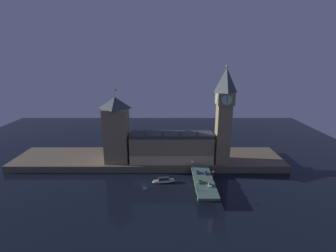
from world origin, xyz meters
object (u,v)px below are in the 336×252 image
clock_tower (223,113)px  pedestrian_mid_walk (212,179)px  victoria_tower (115,130)px  car_northbound_trail (199,182)px  street_lamp_near (196,185)px  street_lamp_far (192,164)px  car_southbound_lead (209,185)px  pedestrian_near_rail (196,188)px  car_southbound_trail (205,173)px  boat_upstream (163,181)px  car_northbound_lead (197,172)px  street_lamp_mid (212,174)px

clock_tower → pedestrian_mid_walk: 51.57m
victoria_tower → car_northbound_trail: victoria_tower is taller
car_northbound_trail → street_lamp_near: 11.29m
pedestrian_mid_walk → street_lamp_far: bearing=125.8°
car_southbound_lead → pedestrian_near_rail: 9.76m
car_southbound_trail → street_lamp_far: 11.63m
street_lamp_near → boat_upstream: (-20.73, 22.94, -9.38)m
pedestrian_mid_walk → car_southbound_trail: bearing=106.2°
car_southbound_trail → street_lamp_near: (-8.92, -22.87, 3.38)m
clock_tower → street_lamp_near: clock_tower is taller
car_northbound_trail → clock_tower: bearing=59.7°
victoria_tower → car_northbound_trail: 76.84m
car_northbound_trail → street_lamp_far: street_lamp_far is taller
car_northbound_lead → car_southbound_lead: 18.75m
car_northbound_lead → pedestrian_near_rail: size_ratio=2.33×
car_northbound_lead → street_lamp_far: street_lamp_far is taller
clock_tower → pedestrian_mid_walk: bearing=-110.8°
car_southbound_trail → street_lamp_near: size_ratio=0.68×
clock_tower → car_northbound_trail: size_ratio=17.20×
street_lamp_near → car_southbound_trail: bearing=68.7°
clock_tower → car_northbound_lead: size_ratio=17.49×
car_northbound_trail → car_southbound_trail: (5.68, 12.62, 0.04)m
victoria_tower → street_lamp_far: (57.93, -20.77, -20.21)m
car_northbound_trail → street_lamp_near: (-3.24, -10.26, 3.42)m
victoria_tower → car_northbound_trail: (61.17, -39.95, -23.80)m
clock_tower → car_southbound_trail: bearing=-123.3°
street_lamp_near → street_lamp_mid: 19.10m
victoria_tower → street_lamp_near: bearing=-40.9°
car_northbound_trail → car_southbound_lead: 6.95m
boat_upstream → pedestrian_near_rail: bearing=-45.4°
pedestrian_near_rail → street_lamp_mid: 17.92m
victoria_tower → pedestrian_mid_walk: bearing=-28.0°
street_lamp_near → street_lamp_far: bearing=90.0°
clock_tower → pedestrian_mid_walk: (-12.66, -33.34, -37.25)m
boat_upstream → car_northbound_trail: bearing=-27.9°
car_northbound_lead → car_northbound_trail: 13.87m
car_northbound_trail → street_lamp_far: 19.78m
car_southbound_lead → street_lamp_far: street_lamp_far is taller
street_lamp_mid → boat_upstream: size_ratio=0.36×
victoria_tower → pedestrian_mid_walk: size_ratio=31.98×
street_lamp_far → car_northbound_lead: bearing=-58.6°
pedestrian_near_rail → pedestrian_mid_walk: (11.36, 11.61, -0.02)m
car_northbound_trail → pedestrian_mid_walk: 8.99m
street_lamp_near → boat_upstream: street_lamp_near is taller
street_lamp_mid → street_lamp_near: bearing=-129.6°
clock_tower → pedestrian_near_rail: 63.12m
victoria_tower → pedestrian_near_rail: size_ratio=31.35×
car_southbound_lead → car_southbound_trail: bearing=90.0°
victoria_tower → street_lamp_far: bearing=-19.7°
street_lamp_near → car_northbound_trail: bearing=72.5°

